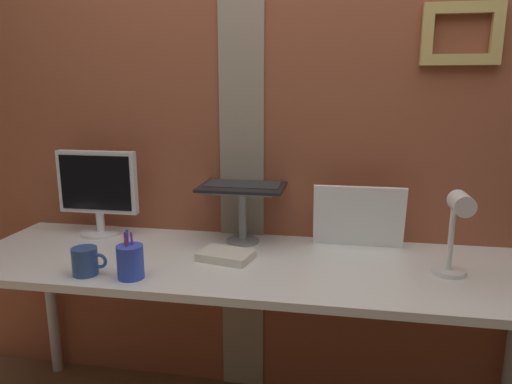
{
  "coord_description": "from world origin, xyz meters",
  "views": [
    {
      "loc": [
        0.21,
        -1.66,
        1.43
      ],
      "look_at": [
        -0.1,
        0.11,
        1.02
      ],
      "focal_mm": 32.73,
      "sensor_mm": 36.0,
      "label": 1
    }
  ],
  "objects_px": {
    "desk_lamp": "(456,226)",
    "whiteboard_panel": "(359,217)",
    "monitor": "(98,188)",
    "coffee_mug": "(86,261)",
    "laptop": "(246,172)",
    "pen_cup": "(130,262)"
  },
  "relations": [
    {
      "from": "monitor",
      "to": "desk_lamp",
      "type": "xyz_separation_m",
      "value": [
        1.46,
        -0.27,
        -0.02
      ]
    },
    {
      "from": "monitor",
      "to": "whiteboard_panel",
      "type": "relative_size",
      "value": 1.03
    },
    {
      "from": "laptop",
      "to": "desk_lamp",
      "type": "relative_size",
      "value": 1.12
    },
    {
      "from": "monitor",
      "to": "whiteboard_panel",
      "type": "distance_m",
      "value": 1.15
    },
    {
      "from": "desk_lamp",
      "to": "whiteboard_panel",
      "type": "bearing_deg",
      "value": 136.81
    },
    {
      "from": "pen_cup",
      "to": "coffee_mug",
      "type": "bearing_deg",
      "value": -179.97
    },
    {
      "from": "desk_lamp",
      "to": "pen_cup",
      "type": "distance_m",
      "value": 1.13
    },
    {
      "from": "monitor",
      "to": "coffee_mug",
      "type": "relative_size",
      "value": 2.93
    },
    {
      "from": "pen_cup",
      "to": "laptop",
      "type": "bearing_deg",
      "value": 59.52
    },
    {
      "from": "laptop",
      "to": "desk_lamp",
      "type": "xyz_separation_m",
      "value": [
        0.8,
        -0.34,
        -0.1
      ]
    },
    {
      "from": "whiteboard_panel",
      "to": "desk_lamp",
      "type": "bearing_deg",
      "value": -43.19
    },
    {
      "from": "desk_lamp",
      "to": "coffee_mug",
      "type": "xyz_separation_m",
      "value": [
        -1.27,
        -0.18,
        -0.14
      ]
    },
    {
      "from": "laptop",
      "to": "pen_cup",
      "type": "height_order",
      "value": "laptop"
    },
    {
      "from": "monitor",
      "to": "pen_cup",
      "type": "bearing_deg",
      "value": -51.75
    },
    {
      "from": "coffee_mug",
      "to": "desk_lamp",
      "type": "bearing_deg",
      "value": 8.0
    },
    {
      "from": "monitor",
      "to": "pen_cup",
      "type": "relative_size",
      "value": 2.17
    },
    {
      "from": "pen_cup",
      "to": "whiteboard_panel",
      "type": "bearing_deg",
      "value": 30.68
    },
    {
      "from": "laptop",
      "to": "pen_cup",
      "type": "xyz_separation_m",
      "value": [
        -0.31,
        -0.52,
        -0.23
      ]
    },
    {
      "from": "monitor",
      "to": "laptop",
      "type": "bearing_deg",
      "value": 6.61
    },
    {
      "from": "monitor",
      "to": "whiteboard_panel",
      "type": "xyz_separation_m",
      "value": [
        1.14,
        0.02,
        -0.09
      ]
    },
    {
      "from": "whiteboard_panel",
      "to": "coffee_mug",
      "type": "xyz_separation_m",
      "value": [
        -0.96,
        -0.47,
        -0.08
      ]
    },
    {
      "from": "laptop",
      "to": "desk_lamp",
      "type": "height_order",
      "value": "laptop"
    }
  ]
}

